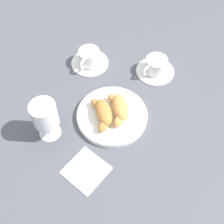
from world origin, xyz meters
name	(u,v)px	position (x,y,z in m)	size (l,w,h in m)	color
ground_plane	(116,110)	(0.00, 0.00, 0.00)	(2.20, 2.20, 0.00)	#4C4F56
pastry_plate	(112,115)	(-0.02, 0.02, 0.01)	(0.23, 0.23, 0.02)	white
croissant_large	(119,108)	(-0.02, 0.00, 0.04)	(0.14, 0.07, 0.04)	#D6994C
croissant_small	(103,113)	(-0.02, 0.05, 0.04)	(0.14, 0.07, 0.04)	#BC7A38
coffee_cup_near	(89,59)	(0.23, 0.02, 0.03)	(0.14, 0.14, 0.06)	white
coffee_cup_far	(156,67)	(0.12, -0.19, 0.03)	(0.14, 0.14, 0.06)	white
juice_glass_left	(45,116)	(-0.02, 0.22, 0.09)	(0.08, 0.08, 0.14)	white
folded_napkin	(86,170)	(-0.17, 0.15, 0.00)	(0.11, 0.11, 0.01)	silver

